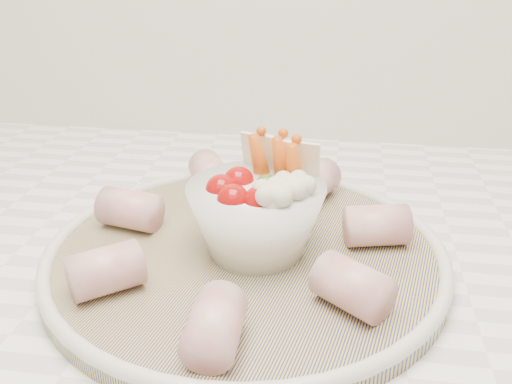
# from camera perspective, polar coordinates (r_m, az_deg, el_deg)

# --- Properties ---
(serving_platter) EXTENTS (0.41, 0.41, 0.02)m
(serving_platter) POSITION_cam_1_polar(r_m,az_deg,el_deg) (0.50, -1.03, -6.12)
(serving_platter) COLOR navy
(serving_platter) RESTS_ON kitchen_counter
(veggie_bowl) EXTENTS (0.12, 0.12, 0.10)m
(veggie_bowl) POSITION_cam_1_polar(r_m,az_deg,el_deg) (0.48, 0.17, -2.07)
(veggie_bowl) COLOR white
(veggie_bowl) RESTS_ON serving_platter
(cured_meat_rolls) EXTENTS (0.28, 0.30, 0.04)m
(cured_meat_rolls) POSITION_cam_1_polar(r_m,az_deg,el_deg) (0.49, -1.19, -3.87)
(cured_meat_rolls) COLOR #B9545F
(cured_meat_rolls) RESTS_ON serving_platter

